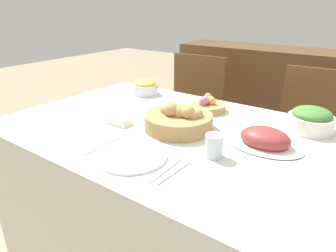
% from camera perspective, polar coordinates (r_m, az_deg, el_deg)
% --- Properties ---
extents(dining_table, '(1.54, 0.97, 0.78)m').
position_cam_1_polar(dining_table, '(1.48, 1.65, -14.60)').
color(dining_table, silver).
rests_on(dining_table, ground).
extents(chair_far_right, '(0.45, 0.45, 0.93)m').
position_cam_1_polar(chair_far_right, '(2.00, 25.15, -2.90)').
color(chair_far_right, brown).
rests_on(chair_far_right, ground).
extents(chair_far_left, '(0.45, 0.45, 0.93)m').
position_cam_1_polar(chair_far_left, '(2.27, 4.22, 2.14)').
color(chair_far_left, brown).
rests_on(chair_far_left, ground).
extents(sideboard, '(1.35, 0.44, 0.94)m').
position_cam_1_polar(sideboard, '(2.79, 16.32, 4.59)').
color(sideboard, brown).
rests_on(sideboard, ground).
extents(bread_basket, '(0.29, 0.29, 0.12)m').
position_cam_1_polar(bread_basket, '(1.27, 2.20, 1.24)').
color(bread_basket, '#AD8451').
rests_on(bread_basket, dining_table).
extents(egg_basket, '(0.18, 0.18, 0.08)m').
position_cam_1_polar(egg_basket, '(1.52, 7.54, 3.88)').
color(egg_basket, '#AD8451').
rests_on(egg_basket, dining_table).
extents(ham_platter, '(0.29, 0.20, 0.08)m').
position_cam_1_polar(ham_platter, '(1.18, 17.96, -2.48)').
color(ham_platter, white).
rests_on(ham_platter, dining_table).
extents(pineapple_bowl, '(0.15, 0.15, 0.09)m').
position_cam_1_polar(pineapple_bowl, '(1.79, -4.36, 7.42)').
color(pineapple_bowl, silver).
rests_on(pineapple_bowl, dining_table).
extents(green_salad_bowl, '(0.19, 0.19, 0.10)m').
position_cam_1_polar(green_salad_bowl, '(1.39, 25.57, 1.09)').
color(green_salad_bowl, white).
rests_on(green_salad_bowl, dining_table).
extents(dinner_plate, '(0.25, 0.25, 0.01)m').
position_cam_1_polar(dinner_plate, '(1.06, -6.97, -5.70)').
color(dinner_plate, white).
rests_on(dinner_plate, dining_table).
extents(fork, '(0.02, 0.18, 0.00)m').
position_cam_1_polar(fork, '(1.16, -12.49, -3.67)').
color(fork, silver).
rests_on(fork, dining_table).
extents(knife, '(0.02, 0.18, 0.00)m').
position_cam_1_polar(knife, '(0.98, -0.33, -8.30)').
color(knife, silver).
rests_on(knife, dining_table).
extents(spoon, '(0.02, 0.18, 0.00)m').
position_cam_1_polar(spoon, '(0.96, 1.13, -8.82)').
color(spoon, silver).
rests_on(spoon, dining_table).
extents(drinking_cup, '(0.06, 0.06, 0.08)m').
position_cam_1_polar(drinking_cup, '(1.05, 8.75, -3.76)').
color(drinking_cup, silver).
rests_on(drinking_cup, dining_table).
extents(butter_dish, '(0.10, 0.06, 0.03)m').
position_cam_1_polar(butter_dish, '(1.35, -9.23, 1.02)').
color(butter_dish, white).
rests_on(butter_dish, dining_table).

